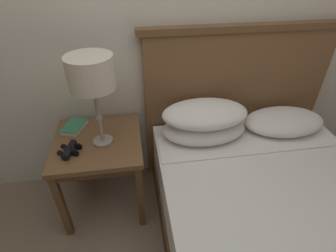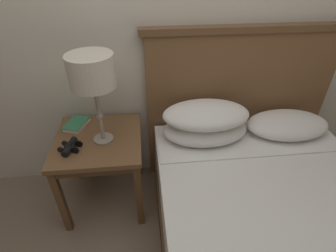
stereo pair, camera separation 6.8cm
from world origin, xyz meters
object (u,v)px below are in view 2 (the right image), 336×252
Objects in this scene: table_lamp at (92,73)px; book_on_nightstand at (76,124)px; nightstand at (100,147)px; bed at (272,223)px; binoculars_pair at (70,147)px.

book_on_nightstand is (-0.21, 0.19, -0.46)m from table_lamp.
book_on_nightstand is at bearing 135.51° from nightstand.
nightstand is 0.56m from table_lamp.
bed reaches higher than table_lamp.
table_lamp is 2.61× the size of book_on_nightstand.
book_on_nightstand is at bearing 138.36° from table_lamp.
bed is 1.33m from binoculars_pair.
bed is 1.45m from book_on_nightstand.
table_lamp is 0.50m from binoculars_pair.
nightstand is 1.21m from bed.
nightstand is at bearing -44.49° from book_on_nightstand.
binoculars_pair is (-1.21, 0.47, 0.31)m from bed.
nightstand is at bearing 152.99° from table_lamp.
book_on_nightstand is (-0.17, 0.17, 0.10)m from nightstand.
binoculars_pair reaches higher than nightstand.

